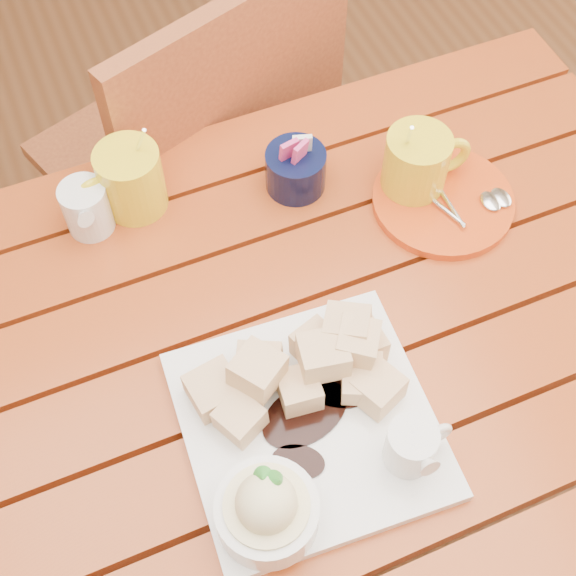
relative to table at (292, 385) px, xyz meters
name	(u,v)px	position (x,y,z in m)	size (l,w,h in m)	color
ground	(291,523)	(0.00, 0.00, -0.64)	(5.00, 5.00, 0.00)	brown
table	(292,385)	(0.00, 0.00, 0.00)	(1.20, 0.79, 0.75)	maroon
dessert_plate	(304,429)	(-0.04, -0.12, 0.14)	(0.30, 0.30, 0.11)	white
coffee_mug_left	(129,180)	(-0.11, 0.30, 0.16)	(0.13, 0.09, 0.15)	yellow
coffee_mug_right	(418,164)	(0.26, 0.17, 0.16)	(0.13, 0.09, 0.15)	yellow
cream_pitcher	(88,207)	(-0.18, 0.28, 0.15)	(0.09, 0.08, 0.08)	white
sugar_caddy	(296,169)	(0.11, 0.24, 0.14)	(0.08, 0.08, 0.09)	black
orange_saucer	(444,200)	(0.28, 0.13, 0.11)	(0.20, 0.20, 0.02)	#D04212
chair_far	(203,158)	(0.05, 0.54, -0.12)	(0.56, 0.56, 0.93)	brown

